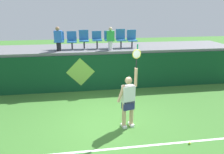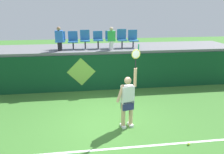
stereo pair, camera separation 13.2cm
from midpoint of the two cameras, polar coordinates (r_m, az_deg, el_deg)
The scene contains 17 objects.
ground_plane at distance 7.27m, azimuth -0.72°, elevation -12.17°, with size 40.00×40.00×0.00m, color #3D752D.
court_back_wall at distance 9.79m, azimuth -2.91°, elevation 1.24°, with size 13.57×0.20×1.66m, color #0F4223.
spectator_platform at distance 10.71m, azimuth -3.50°, elevation 7.59°, with size 13.57×2.41×0.12m, color slate.
court_baseline_stripe at distance 6.14m, azimuth 0.86°, elevation -18.45°, with size 12.22×0.08×0.01m, color white.
tennis_player at distance 6.70m, azimuth 4.71°, elevation -5.97°, with size 0.74×0.34×2.49m.
tennis_ball at distance 6.64m, azimuth 20.18°, elevation -16.29°, with size 0.07×0.07×0.07m, color #D1E533.
water_bottle at distance 9.96m, azimuth 7.42°, elevation 7.83°, with size 0.06×0.06×0.27m, color #26B272.
stadium_chair_0 at distance 10.35m, azimuth -13.14°, elevation 9.63°, with size 0.44×0.42×0.81m.
stadium_chair_1 at distance 10.32m, azimuth -9.92°, elevation 9.73°, with size 0.44×0.42×0.81m.
stadium_chair_2 at distance 10.31m, azimuth -6.79°, elevation 10.07°, with size 0.44×0.42×0.86m.
stadium_chair_3 at distance 10.33m, azimuth -3.37°, elevation 10.11°, with size 0.44×0.42×0.80m.
stadium_chair_4 at distance 10.39m, azimuth -0.11°, elevation 10.18°, with size 0.44×0.42×0.81m.
stadium_chair_5 at distance 10.48m, azimuth 2.99°, elevation 10.31°, with size 0.44×0.42×0.88m.
stadium_chair_6 at distance 10.59m, azimuth 5.92°, elevation 10.16°, with size 0.44×0.42×0.83m.
spectator_0 at distance 9.93m, azimuth 0.23°, elevation 10.22°, with size 0.34×0.20×1.02m.
spectator_1 at distance 9.94m, azimuth -13.39°, elevation 9.87°, with size 0.34×0.20×1.06m.
wall_signage_mount at distance 9.94m, azimuth -7.52°, elevation -3.71°, with size 1.27×0.01×1.55m.
Camera 2 is at (-0.67, -6.25, 3.66)m, focal length 34.56 mm.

